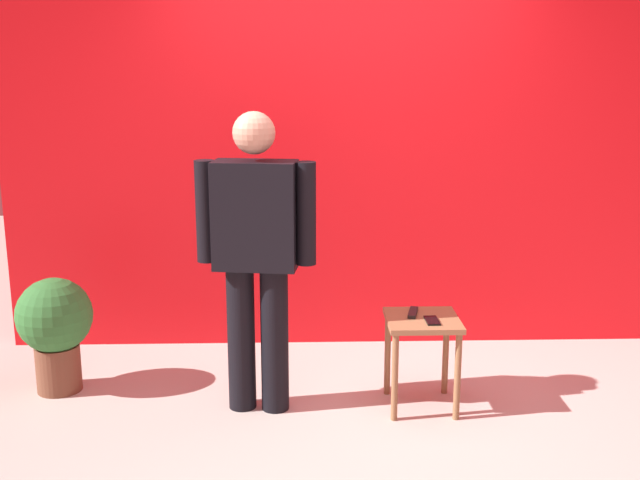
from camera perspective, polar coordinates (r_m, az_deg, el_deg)
ground_plane at (r=4.10m, az=3.19°, el=-14.66°), size 12.00×12.00×0.00m
back_wall_red at (r=5.14m, az=1.98°, el=7.32°), size 4.56×0.12×2.78m
standing_person at (r=4.15m, az=-4.76°, el=-0.59°), size 0.66×0.28×1.66m
side_table at (r=4.34m, az=7.58°, el=-7.07°), size 0.40×0.40×0.53m
cell_phone at (r=4.26m, az=8.30°, el=-5.93°), size 0.07×0.15×0.01m
tv_remote at (r=4.36m, az=6.91°, el=-5.36°), size 0.08×0.18×0.02m
potted_plant at (r=4.77m, az=-19.05°, el=-5.97°), size 0.44×0.44×0.69m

